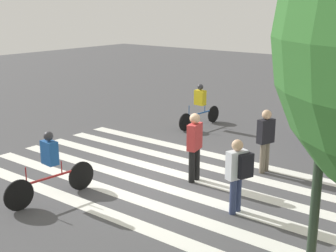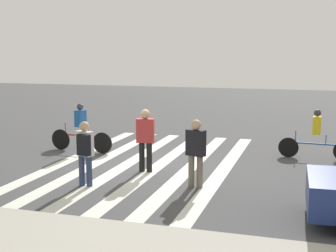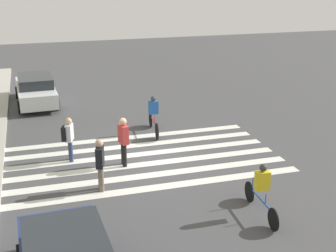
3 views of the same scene
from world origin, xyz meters
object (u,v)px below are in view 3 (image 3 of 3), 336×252
at_px(pedestrian_adult_tall_backpack, 123,139).
at_px(cyclist_mid_street, 262,188).
at_px(cyclist_near_curb, 153,114).
at_px(car_parked_silver_sedan, 36,90).
at_px(pedestrian_adult_blue_shirt, 100,162).
at_px(pedestrian_child_with_backpack, 69,136).

relative_size(pedestrian_adult_tall_backpack, cyclist_mid_street, 0.77).
xyz_separation_m(cyclist_near_curb, car_parked_silver_sedan, (6.17, 4.68, -0.11)).
xyz_separation_m(pedestrian_adult_tall_backpack, cyclist_mid_street, (-4.65, -3.04, -0.15)).
bearing_deg(pedestrian_adult_blue_shirt, pedestrian_child_with_backpack, -147.99).
height_order(pedestrian_adult_tall_backpack, cyclist_mid_street, pedestrian_adult_tall_backpack).
height_order(pedestrian_adult_blue_shirt, pedestrian_child_with_backpack, pedestrian_adult_blue_shirt).
bearing_deg(pedestrian_adult_tall_backpack, pedestrian_child_with_backpack, -129.24).
bearing_deg(pedestrian_adult_tall_backpack, cyclist_near_curb, 136.22).
distance_m(pedestrian_adult_blue_shirt, cyclist_near_curb, 5.64).
xyz_separation_m(pedestrian_child_with_backpack, cyclist_mid_street, (-5.62, -4.87, -0.11)).
bearing_deg(cyclist_mid_street, pedestrian_child_with_backpack, 44.69).
distance_m(pedestrian_adult_tall_backpack, pedestrian_child_with_backpack, 2.07).
bearing_deg(cyclist_mid_street, car_parked_silver_sedan, 26.44).
bearing_deg(cyclist_mid_street, cyclist_near_curb, 12.03).
xyz_separation_m(pedestrian_adult_tall_backpack, car_parked_silver_sedan, (9.20, 2.76, -0.25)).
distance_m(pedestrian_adult_blue_shirt, cyclist_mid_street, 5.07).
bearing_deg(pedestrian_adult_blue_shirt, pedestrian_adult_tall_backpack, 164.32).
relative_size(pedestrian_child_with_backpack, car_parked_silver_sedan, 0.34).
height_order(pedestrian_adult_tall_backpack, cyclist_near_curb, pedestrian_adult_tall_backpack).
bearing_deg(car_parked_silver_sedan, pedestrian_adult_blue_shirt, -173.89).
distance_m(pedestrian_adult_blue_shirt, car_parked_silver_sedan, 11.06).
xyz_separation_m(cyclist_mid_street, cyclist_near_curb, (7.68, 1.12, 0.01)).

